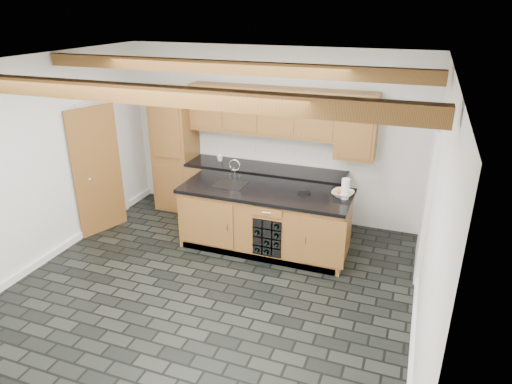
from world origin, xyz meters
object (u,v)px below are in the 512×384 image
island (265,219)px  paper_towel (345,189)px  kitchen_scale (304,191)px  fruit_bowl (343,194)px

island → paper_towel: size_ratio=8.74×
paper_towel → island: bearing=-176.1°
kitchen_scale → island: bearing=-171.4°
island → kitchen_scale: (0.54, 0.08, 0.49)m
kitchen_scale → paper_towel: bearing=0.1°
island → kitchen_scale: size_ratio=15.69×
island → paper_towel: 1.27m
fruit_bowl → island: bearing=-172.6°
kitchen_scale → paper_towel: 0.58m
kitchen_scale → fruit_bowl: bearing=7.0°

